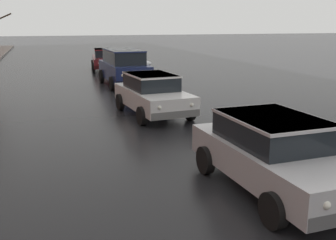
% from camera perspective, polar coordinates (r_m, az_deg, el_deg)
% --- Properties ---
extents(snow_bank_along_left_kerb, '(1.75, 1.21, 0.75)m').
position_cam_1_polar(snow_bank_along_left_kerb, '(31.36, -6.64, 8.55)').
color(snow_bank_along_left_kerb, white).
rests_on(snow_bank_along_left_kerb, ground).
extents(snow_bank_near_corner_right, '(2.39, 0.94, 0.75)m').
position_cam_1_polar(snow_bank_near_corner_right, '(28.56, -4.63, 8.06)').
color(snow_bank_near_corner_right, white).
rests_on(snow_bank_near_corner_right, ground).
extents(sedan_silver_approaching_near_lane, '(2.13, 4.13, 1.42)m').
position_cam_1_polar(sedan_silver_approaching_near_lane, '(7.90, 15.14, -4.44)').
color(sedan_silver_approaching_near_lane, '#B7B7BC').
rests_on(sedan_silver_approaching_near_lane, ground).
extents(sedan_white_parked_kerbside_close, '(2.15, 4.09, 1.42)m').
position_cam_1_polar(sedan_white_parked_kerbside_close, '(13.88, -2.24, 3.82)').
color(sedan_white_parked_kerbside_close, silver).
rests_on(sedan_white_parked_kerbside_close, ground).
extents(suv_darkblue_parked_kerbside_mid, '(2.11, 4.64, 1.82)m').
position_cam_1_polar(suv_darkblue_parked_kerbside_mid, '(20.54, -6.35, 7.68)').
color(suv_darkblue_parked_kerbside_mid, navy).
rests_on(suv_darkblue_parked_kerbside_mid, ground).
extents(sedan_maroon_parked_far_down_block, '(2.31, 4.22, 1.42)m').
position_cam_1_polar(sedan_maroon_parked_far_down_block, '(27.33, -8.77, 8.63)').
color(sedan_maroon_parked_far_down_block, maroon).
rests_on(sedan_maroon_parked_far_down_block, ground).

